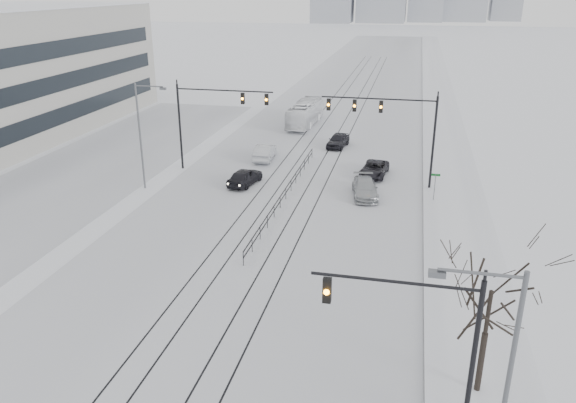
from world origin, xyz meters
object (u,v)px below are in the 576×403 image
Objects in this scene: sedan_sb_inner at (245,177)px; sedan_nb_right at (365,188)px; bare_tree at (490,302)px; sedan_sb_outer at (265,152)px; sedan_nb_far at (338,140)px; traffic_mast_near at (430,335)px; sedan_nb_front at (374,169)px; box_truck at (305,113)px.

sedan_sb_inner reaches higher than sedan_nb_right.
bare_tree reaches higher than sedan_nb_right.
sedan_sb_outer is at bearing 119.42° from bare_tree.
sedan_nb_far is (6.28, 14.02, -0.01)m from sedan_sb_inner.
bare_tree reaches higher than sedan_sb_outer.
sedan_nb_right is at bearing 99.88° from traffic_mast_near.
sedan_sb_outer reaches higher than sedan_nb_right.
traffic_mast_near is 1.44× the size of sedan_nb_right.
sedan_nb_right reaches higher than sedan_nb_front.
box_truck is (-14.21, 50.01, -3.11)m from traffic_mast_near.
sedan_nb_far is (6.52, 6.28, -0.04)m from sedan_sb_outer.
sedan_nb_right is 25.86m from box_truck.
sedan_sb_outer is 11.44m from sedan_nb_front.
sedan_nb_far reaches higher than sedan_nb_right.
sedan_nb_right is at bearing 138.26° from sedan_sb_outer.
sedan_sb_outer is (-0.24, 7.75, 0.03)m from sedan_sb_inner.
traffic_mast_near is at bearing 110.11° from sedan_sb_outer.
sedan_sb_outer is at bearing 113.97° from traffic_mast_near.
traffic_mast_near reaches higher than box_truck.
sedan_sb_inner is at bearing 126.45° from bare_tree.
sedan_nb_far is at bearing 123.41° from sedan_nb_front.
sedan_sb_outer is at bearing 172.51° from sedan_nb_front.
sedan_sb_outer reaches higher than sedan_nb_far.
sedan_nb_right is (-6.95, 23.04, -3.79)m from bare_tree.
box_truck reaches higher than sedan_sb_inner.
sedan_sb_outer is 1.01× the size of sedan_nb_front.
sedan_nb_far is (-4.59, 9.05, 0.08)m from sedan_nb_front.
sedan_sb_outer is 0.97× the size of sedan_nb_right.
sedan_sb_inner reaches higher than sedan_nb_far.
sedan_nb_far is (-11.20, 37.69, -3.76)m from bare_tree.
bare_tree is 1.30× the size of sedan_nb_front.
box_truck is (0.86, 23.34, 0.71)m from sedan_sb_inner.
bare_tree is 1.42× the size of sedan_nb_far.
sedan_nb_far is 0.41× the size of box_truck.
sedan_nb_far is at bearing -139.95° from sedan_sb_outer.
box_truck is (-16.62, 47.01, -3.04)m from bare_tree.
sedan_sb_outer is 1.09× the size of sedan_nb_far.
box_truck reaches higher than sedan_nb_front.
sedan_nb_far is at bearing 123.03° from box_truck.
sedan_sb_inner is 11.95m from sedan_nb_front.
sedan_nb_front is at bearing 76.77° from sedan_nb_right.
sedan_nb_far is at bearing 106.55° from bare_tree.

